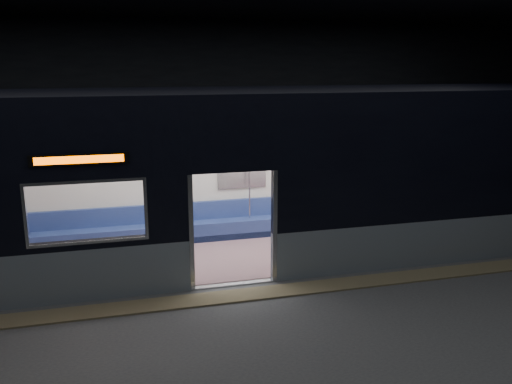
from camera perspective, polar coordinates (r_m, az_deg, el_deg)
name	(u,v)px	position (r m, az deg, el deg)	size (l,w,h in m)	color
station_floor	(249,310)	(8.85, -0.79, -12.36)	(24.00, 14.00, 0.01)	#47494C
station_envelope	(248,76)	(7.97, -0.88, 12.11)	(24.00, 14.00, 5.00)	black
tactile_strip	(241,295)	(9.33, -1.64, -10.83)	(22.80, 0.50, 0.03)	#8C7F59
metro_car	(216,168)	(10.65, -4.21, 2.56)	(18.00, 3.04, 3.35)	gray
passenger	(345,196)	(12.77, 9.37, -0.39)	(0.47, 0.77, 1.46)	black
handbag	(351,204)	(12.61, 10.00, -1.25)	(0.30, 0.25, 0.15)	black
transit_map	(242,171)	(12.15, -1.51, 2.19)	(1.01, 0.03, 0.66)	white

